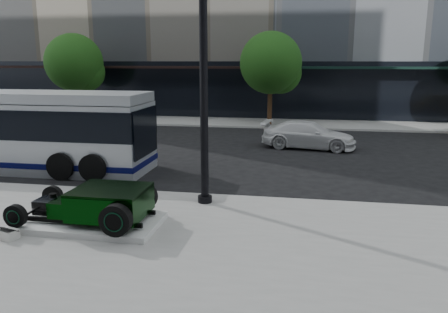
# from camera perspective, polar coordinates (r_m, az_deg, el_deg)

# --- Properties ---
(ground) EXTENTS (120.00, 120.00, 0.00)m
(ground) POSITION_cam_1_polar(r_m,az_deg,el_deg) (15.20, -1.55, -3.04)
(ground) COLOR black
(ground) RESTS_ON ground
(sidewalk_far) EXTENTS (70.00, 4.00, 0.12)m
(sidewalk_far) POSITION_cam_1_polar(r_m,az_deg,el_deg) (28.78, 4.09, 4.42)
(sidewalk_far) COLOR gray
(sidewalk_far) RESTS_ON ground
(street_trees) EXTENTS (29.80, 3.80, 5.70)m
(street_trees) POSITION_cam_1_polar(r_m,az_deg,el_deg) (27.48, 6.43, 11.75)
(street_trees) COLOR black
(street_trees) RESTS_ON sidewalk_far
(display_plinth) EXTENTS (3.40, 1.80, 0.15)m
(display_plinth) POSITION_cam_1_polar(r_m,az_deg,el_deg) (11.25, -17.01, -8.18)
(display_plinth) COLOR silver
(display_plinth) RESTS_ON sidewalk_near
(hot_rod) EXTENTS (3.22, 2.00, 0.81)m
(hot_rod) POSITION_cam_1_polar(r_m,az_deg,el_deg) (10.94, -15.62, -5.89)
(hot_rod) COLOR black
(hot_rod) RESTS_ON display_plinth
(info_plaque) EXTENTS (0.47, 0.40, 0.31)m
(info_plaque) POSITION_cam_1_polar(r_m,az_deg,el_deg) (11.08, -26.34, -9.02)
(info_plaque) COLOR silver
(info_plaque) RESTS_ON sidewalk_near
(lamppost) EXTENTS (0.40, 0.40, 7.32)m
(lamppost) POSITION_cam_1_polar(r_m,az_deg,el_deg) (11.85, -2.66, 9.76)
(lamppost) COLOR black
(lamppost) RESTS_ON sidewalk_near
(white_sedan) EXTENTS (4.54, 2.34, 1.26)m
(white_sedan) POSITION_cam_1_polar(r_m,az_deg,el_deg) (20.92, 10.98, 2.78)
(white_sedan) COLOR white
(white_sedan) RESTS_ON ground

